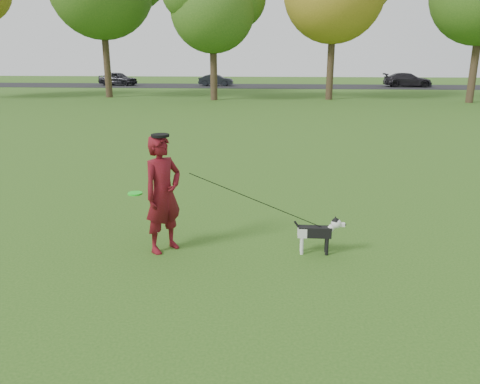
# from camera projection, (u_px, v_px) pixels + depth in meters

# --- Properties ---
(ground) EXTENTS (120.00, 120.00, 0.00)m
(ground) POSITION_uv_depth(u_px,v_px,m) (251.00, 245.00, 7.87)
(ground) COLOR #285116
(ground) RESTS_ON ground
(road) EXTENTS (120.00, 7.00, 0.02)m
(road) POSITION_uv_depth(u_px,v_px,m) (274.00, 86.00, 46.10)
(road) COLOR black
(road) RESTS_ON ground
(man) EXTENTS (0.79, 0.83, 1.91)m
(man) POSITION_uv_depth(u_px,v_px,m) (163.00, 194.00, 7.42)
(man) COLOR #5B0D0E
(man) RESTS_ON ground
(dog) EXTENTS (0.83, 0.17, 0.63)m
(dog) POSITION_uv_depth(u_px,v_px,m) (319.00, 231.00, 7.44)
(dog) COLOR black
(dog) RESTS_ON ground
(car_left) EXTENTS (4.19, 2.51, 1.34)m
(car_left) POSITION_uv_depth(u_px,v_px,m) (118.00, 79.00, 47.09)
(car_left) COLOR black
(car_left) RESTS_ON road
(car_mid) EXTENTS (3.42, 1.35, 1.11)m
(car_mid) POSITION_uv_depth(u_px,v_px,m) (216.00, 80.00, 46.37)
(car_mid) COLOR black
(car_mid) RESTS_ON road
(car_right) EXTENTS (4.59, 2.01, 1.31)m
(car_right) POSITION_uv_depth(u_px,v_px,m) (408.00, 80.00, 44.95)
(car_right) COLOR black
(car_right) RESTS_ON road
(man_held_items) EXTENTS (3.15, 0.31, 1.49)m
(man_held_items) POSITION_uv_depth(u_px,v_px,m) (257.00, 201.00, 7.32)
(man_held_items) COLOR #1DE824
(man_held_items) RESTS_ON ground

